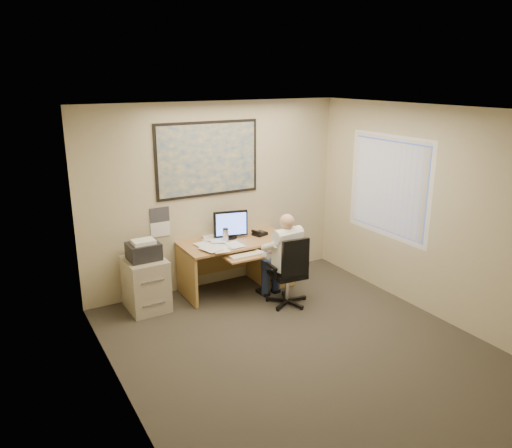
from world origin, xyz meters
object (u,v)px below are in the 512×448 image
office_chair (289,285)px  person (286,259)px  desk (255,256)px  filing_cabinet (146,279)px

office_chair → person: bearing=98.1°
desk → office_chair: 0.87m
filing_cabinet → person: 1.91m
desk → filing_cabinet: bearing=179.9°
desk → office_chair: bearing=-86.0°
desk → filing_cabinet: desk is taller
office_chair → person: (-0.00, 0.08, 0.35)m
filing_cabinet → desk: bearing=-1.3°
filing_cabinet → person: bearing=-25.4°
desk → person: bearing=-85.9°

